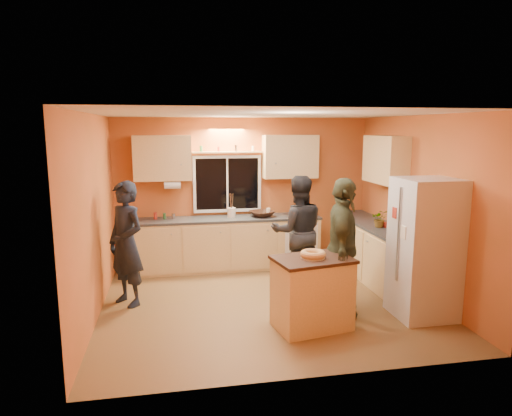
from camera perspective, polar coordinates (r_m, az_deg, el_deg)
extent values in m
plane|color=brown|center=(6.54, 1.36, -11.72)|extent=(4.50, 4.50, 0.00)
cube|color=#D36636|center=(8.13, -1.52, 2.04)|extent=(4.50, 0.04, 2.60)
cube|color=#D36636|center=(4.29, 6.98, -5.16)|extent=(4.50, 0.04, 2.60)
cube|color=#D36636|center=(6.13, -19.63, -1.12)|extent=(0.04, 4.00, 2.60)
cube|color=#D36636|center=(7.00, 19.73, 0.19)|extent=(0.04, 4.00, 2.60)
cube|color=white|center=(6.09, 1.46, 11.68)|extent=(4.50, 4.00, 0.02)
cube|color=black|center=(8.05, -3.62, 3.03)|extent=(1.10, 0.02, 0.90)
cube|color=white|center=(8.04, -3.61, 3.02)|extent=(1.20, 0.04, 1.00)
cube|color=tan|center=(7.80, -11.61, 6.13)|extent=(0.95, 0.33, 0.75)
cube|color=tan|center=(8.07, 4.30, 6.42)|extent=(0.95, 0.33, 0.75)
cube|color=tan|center=(7.55, 15.87, 5.84)|extent=(0.33, 1.00, 0.75)
cylinder|color=silver|center=(7.73, -10.40, 2.82)|extent=(0.27, 0.12, 0.12)
cube|color=tan|center=(7.95, -3.65, -4.54)|extent=(3.20, 0.60, 0.86)
cube|color=#282B2D|center=(7.85, -3.68, -1.36)|extent=(3.24, 0.62, 0.04)
cube|color=tan|center=(8.53, 11.90, -3.74)|extent=(0.60, 0.60, 0.86)
cube|color=#282B2D|center=(8.44, 12.01, -0.77)|extent=(0.62, 0.62, 0.04)
cube|color=tan|center=(7.47, 15.42, -5.83)|extent=(0.60, 1.80, 0.86)
cube|color=#282B2D|center=(7.37, 15.58, -2.46)|extent=(0.62, 1.84, 0.04)
cube|color=silver|center=(6.23, 20.34, -4.77)|extent=(0.72, 0.70, 1.80)
cube|color=tan|center=(5.68, 7.03, -10.63)|extent=(0.97, 0.73, 0.85)
cube|color=black|center=(5.54, 7.12, -6.40)|extent=(1.01, 0.78, 0.04)
torus|color=tan|center=(5.52, 7.14, -5.76)|extent=(0.31, 0.31, 0.09)
imported|color=black|center=(6.48, -15.92, -4.33)|extent=(0.72, 0.74, 1.72)
imported|color=black|center=(7.02, 5.25, -2.92)|extent=(0.89, 0.72, 1.72)
imported|color=#303622|center=(5.96, 10.72, -4.93)|extent=(0.78, 1.15, 1.81)
imported|color=black|center=(7.92, 0.76, -0.73)|extent=(0.54, 0.54, 0.10)
cylinder|color=#F1E3C9|center=(7.84, -3.08, -0.59)|extent=(0.14, 0.14, 0.17)
imported|color=gray|center=(7.31, 15.23, -1.28)|extent=(0.30, 0.28, 0.27)
cube|color=#B22A1B|center=(7.39, 16.13, -2.01)|extent=(0.18, 0.15, 0.07)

